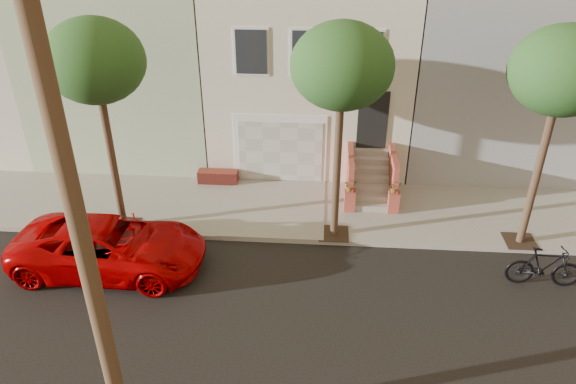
{
  "coord_description": "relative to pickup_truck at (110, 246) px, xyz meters",
  "views": [
    {
      "loc": [
        0.6,
        -9.63,
        9.19
      ],
      "look_at": [
        -0.32,
        3.0,
        2.05
      ],
      "focal_mm": 33.33,
      "sensor_mm": 36.0,
      "label": 1
    }
  ],
  "objects": [
    {
      "name": "ground",
      "position": [
        5.14,
        -1.96,
        -0.72
      ],
      "size": [
        90.0,
        90.0,
        0.0
      ],
      "primitive_type": "plane",
      "color": "black",
      "rests_on": "ground"
    },
    {
      "name": "sidewalk",
      "position": [
        5.14,
        3.39,
        -0.65
      ],
      "size": [
        40.0,
        3.7,
        0.15
      ],
      "primitive_type": "cube",
      "color": "gray",
      "rests_on": "ground"
    },
    {
      "name": "house_row",
      "position": [
        5.14,
        9.23,
        2.92
      ],
      "size": [
        33.1,
        11.7,
        7.0
      ],
      "color": "beige",
      "rests_on": "sidewalk"
    },
    {
      "name": "tree_left",
      "position": [
        -0.36,
        1.94,
        4.53
      ],
      "size": [
        2.7,
        2.57,
        6.3
      ],
      "color": "#2D2116",
      "rests_on": "sidewalk"
    },
    {
      "name": "tree_mid",
      "position": [
        6.14,
        1.94,
        4.53
      ],
      "size": [
        2.7,
        2.57,
        6.3
      ],
      "color": "#2D2116",
      "rests_on": "sidewalk"
    },
    {
      "name": "tree_right",
      "position": [
        11.64,
        1.94,
        4.53
      ],
      "size": [
        2.7,
        2.57,
        6.3
      ],
      "color": "#2D2116",
      "rests_on": "sidewalk"
    },
    {
      "name": "pickup_truck",
      "position": [
        0.0,
        0.0,
        0.0
      ],
      "size": [
        5.24,
        2.48,
        1.45
      ],
      "primitive_type": "imported",
      "rotation": [
        0.0,
        0.0,
        1.56
      ],
      "color": "#AC0001",
      "rests_on": "ground"
    },
    {
      "name": "motorcycle",
      "position": [
        11.64,
        0.12,
        -0.14
      ],
      "size": [
        1.97,
        0.62,
        1.17
      ],
      "primitive_type": "imported",
      "rotation": [
        0.0,
        0.0,
        1.53
      ],
      "color": "black",
      "rests_on": "ground"
    }
  ]
}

